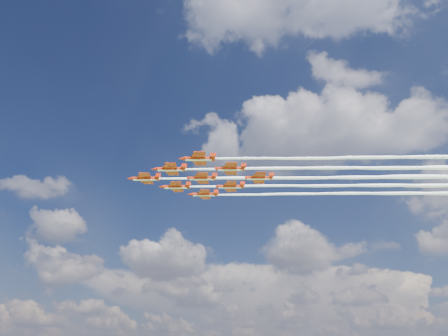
{
  "coord_description": "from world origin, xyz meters",
  "views": [
    {
      "loc": [
        52.87,
        -120.93,
        26.76
      ],
      "look_at": [
        3.09,
        -1.31,
        85.56
      ],
      "focal_mm": 35.0,
      "sensor_mm": 36.0,
      "label": 1
    }
  ],
  "objects": [
    {
      "name": "jet_lead",
      "position": [
        46.17,
        19.35,
        83.36
      ],
      "size": [
        144.83,
        61.16,
        2.81
      ],
      "rotation": [
        0.0,
        0.0,
        0.38
      ],
      "color": "#B4210A"
    },
    {
      "name": "jet_row4_starb",
      "position": [
        69.61,
        36.81,
        83.36
      ],
      "size": [
        144.83,
        61.16,
        2.81
      ],
      "rotation": [
        0.0,
        0.0,
        0.38
      ],
      "color": "#B4210A"
    },
    {
      "name": "jet_row3_centre",
      "position": [
        63.66,
        26.35,
        83.36
      ],
      "size": [
        144.83,
        61.16,
        2.81
      ],
      "rotation": [
        0.0,
        0.0,
        0.38
      ],
      "color": "#B4210A"
    },
    {
      "name": "jet_row2_starb",
      "position": [
        52.12,
        29.81,
        83.36
      ],
      "size": [
        144.83,
        61.16,
        2.81
      ],
      "rotation": [
        0.0,
        0.0,
        0.38
      ],
      "color": "#B4210A"
    },
    {
      "name": "jet_row3_starb",
      "position": [
        58.08,
        40.27,
        83.36
      ],
      "size": [
        144.83,
        61.16,
        2.81
      ],
      "rotation": [
        0.0,
        0.0,
        0.38
      ],
      "color": "#B4210A"
    },
    {
      "name": "jet_row3_port",
      "position": [
        69.23,
        12.43,
        83.36
      ],
      "size": [
        144.83,
        61.16,
        2.81
      ],
      "rotation": [
        0.0,
        0.0,
        0.38
      ],
      "color": "#B4210A"
    },
    {
      "name": "jet_row2_port",
      "position": [
        57.7,
        15.89,
        83.36
      ],
      "size": [
        144.83,
        61.16,
        2.81
      ],
      "rotation": [
        0.0,
        0.0,
        0.38
      ],
      "color": "#B4210A"
    }
  ]
}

